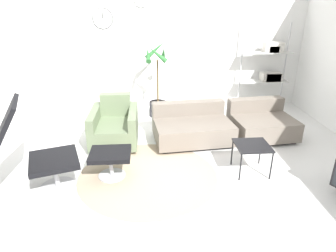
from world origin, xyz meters
name	(u,v)px	position (x,y,z in m)	size (l,w,h in m)	color
ground_plane	(155,169)	(0.00, 0.00, 0.00)	(12.00, 12.00, 0.00)	white
wall_back	(150,41)	(0.00, 2.74, 1.40)	(12.00, 0.09, 2.80)	white
round_rug	(148,175)	(-0.10, -0.17, 0.00)	(1.88, 1.88, 0.01)	tan
lounge_chair	(10,138)	(-1.63, -0.49, 0.77)	(1.25, 0.90, 1.29)	#BCBCC1
ottoman	(111,158)	(-0.58, -0.15, 0.28)	(0.53, 0.45, 0.36)	#BCBCC1
armchair_red	(115,127)	(-0.62, 0.89, 0.27)	(0.74, 0.92, 0.75)	silver
couch_low	(192,128)	(0.65, 0.89, 0.22)	(1.33, 0.99, 0.59)	black
couch_second	(261,124)	(1.87, 0.99, 0.22)	(1.08, 0.96, 0.59)	black
side_table	(252,147)	(1.31, -0.16, 0.37)	(0.45, 0.45, 0.41)	black
potted_plant	(157,93)	(0.12, 2.10, 0.49)	(0.45, 0.49, 1.49)	#333338
shelf_unit	(270,65)	(2.50, 2.44, 0.94)	(1.02, 0.28, 1.77)	#BCBCC1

